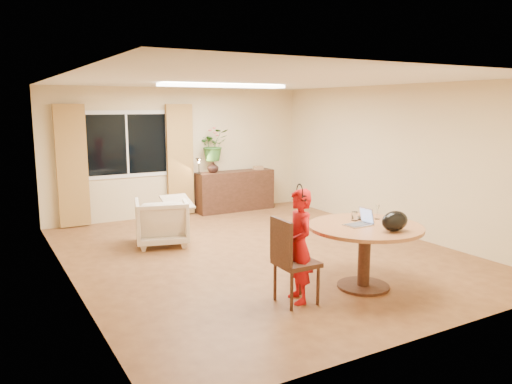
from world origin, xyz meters
TOP-DOWN VIEW (x-y plane):
  - floor at (0.00, 0.00)m, footprint 6.50×6.50m
  - ceiling at (0.00, 0.00)m, footprint 6.50×6.50m
  - wall_back at (0.00, 3.25)m, footprint 5.50×0.00m
  - wall_left at (-2.75, 0.00)m, footprint 0.00×6.50m
  - wall_right at (2.75, 0.00)m, footprint 0.00×6.50m
  - window at (-1.10, 3.23)m, footprint 1.70×0.03m
  - curtain_left at (-2.15, 3.15)m, footprint 0.55×0.08m
  - curtain_right at (-0.05, 3.15)m, footprint 0.55×0.08m
  - ceiling_panel at (0.00, 1.20)m, footprint 2.20×0.35m
  - dining_table at (0.38, -1.91)m, footprint 1.40×1.40m
  - dining_chair at (-0.62, -1.90)m, footprint 0.49×0.45m
  - child at (-0.57, -1.87)m, footprint 0.53×0.41m
  - laptop at (0.28, -1.88)m, footprint 0.34×0.23m
  - tumbler at (0.43, -1.66)m, footprint 0.08×0.08m
  - wine_glass at (0.73, -1.74)m, footprint 0.07×0.07m
  - pot_lid at (0.60, -1.64)m, footprint 0.23×0.23m
  - handbag at (0.47, -2.30)m, footprint 0.38×0.25m
  - armchair at (-1.14, 1.21)m, footprint 1.00×1.02m
  - throw at (-0.90, 1.14)m, footprint 0.48×0.57m
  - sideboard at (1.13, 3.01)m, footprint 1.72×0.42m
  - vase at (0.62, 3.01)m, footprint 0.30×0.30m
  - bouquet at (0.63, 3.01)m, footprint 0.61×0.54m
  - book_stack at (1.71, 3.01)m, footprint 0.21×0.17m
  - desk_lamp at (0.28, 2.96)m, footprint 0.16×0.16m

SIDE VIEW (x-z plane):
  - floor at x=0.00m, z-range 0.00..0.00m
  - armchair at x=-1.14m, z-range 0.00..0.76m
  - sideboard at x=1.13m, z-range 0.00..0.86m
  - dining_chair at x=-0.62m, z-range 0.00..1.00m
  - dining_table at x=0.38m, z-range 0.23..1.03m
  - child at x=-0.57m, z-range 0.00..1.32m
  - throw at x=-0.90m, z-range 0.76..0.79m
  - pot_lid at x=0.60m, z-range 0.80..0.83m
  - tumbler at x=0.43m, z-range 0.80..0.91m
  - wine_glass at x=0.73m, z-range 0.80..0.98m
  - book_stack at x=1.71m, z-range 0.86..0.94m
  - laptop at x=0.28m, z-range 0.80..1.02m
  - handbag at x=0.47m, z-range 0.80..1.04m
  - vase at x=0.62m, z-range 0.86..1.11m
  - desk_lamp at x=0.28m, z-range 0.86..1.20m
  - curtain_left at x=-2.15m, z-range 0.02..2.27m
  - curtain_right at x=-0.05m, z-range 0.02..2.27m
  - wall_back at x=0.00m, z-range -1.45..4.05m
  - wall_left at x=-2.75m, z-range -1.95..4.55m
  - wall_right at x=2.75m, z-range -1.95..4.55m
  - bouquet at x=0.63m, z-range 1.11..1.77m
  - window at x=-1.10m, z-range 0.85..2.15m
  - ceiling_panel at x=0.00m, z-range 2.54..2.59m
  - ceiling at x=0.00m, z-range 2.60..2.60m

